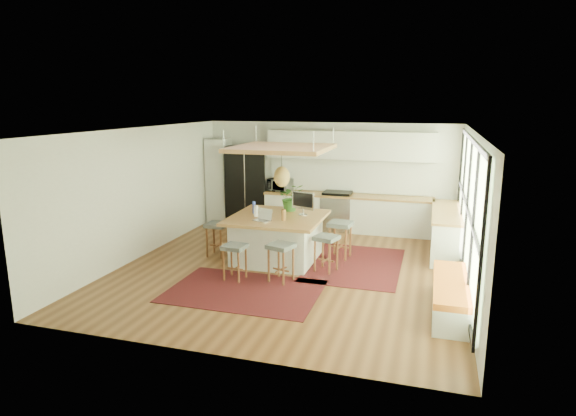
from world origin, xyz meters
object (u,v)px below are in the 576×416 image
(stool_right_back, at_px, (340,242))
(microwave, at_px, (280,184))
(stool_near_left, at_px, (235,261))
(island_plant, at_px, (291,200))
(monitor, at_px, (303,203))
(laptop, at_px, (262,215))
(fridge, at_px, (246,189))
(stool_right_front, at_px, (326,253))
(stool_left_side, at_px, (217,240))
(stool_near_right, at_px, (281,263))
(island, at_px, (277,238))

(stool_right_back, relative_size, microwave, 1.33)
(stool_near_left, relative_size, island_plant, 1.14)
(stool_near_left, xyz_separation_m, microwave, (-0.42, 4.07, 0.77))
(stool_near_left, bearing_deg, monitor, 61.01)
(monitor, height_order, island_plant, monitor)
(laptop, bearing_deg, monitor, 67.27)
(fridge, distance_m, microwave, 0.97)
(stool_right_front, bearing_deg, island_plant, 136.08)
(fridge, bearing_deg, stool_right_back, -54.72)
(fridge, xyz_separation_m, stool_right_front, (2.88, -3.11, -0.57))
(stool_right_back, bearing_deg, stool_left_side, -166.67)
(stool_near_left, xyz_separation_m, stool_left_side, (-0.91, 1.21, 0.00))
(fridge, relative_size, stool_near_left, 3.11)
(stool_near_left, relative_size, stool_right_front, 0.94)
(stool_left_side, distance_m, microwave, 3.00)
(fridge, relative_size, laptop, 5.95)
(stool_near_left, xyz_separation_m, stool_near_right, (0.84, 0.15, 0.00))
(stool_left_side, relative_size, monitor, 1.36)
(stool_right_front, distance_m, stool_left_side, 2.43)
(laptop, relative_size, monitor, 0.66)
(fridge, bearing_deg, microwave, -16.49)
(laptop, height_order, microwave, microwave)
(stool_right_front, height_order, monitor, monitor)
(stool_left_side, relative_size, island_plant, 1.23)
(stool_right_front, xyz_separation_m, laptop, (-1.27, -0.09, 0.70))
(stool_right_front, distance_m, island_plant, 1.59)
(stool_right_front, xyz_separation_m, microwave, (-1.92, 3.13, 0.77))
(fridge, bearing_deg, island, -74.98)
(fridge, relative_size, monitor, 3.92)
(stool_left_side, distance_m, laptop, 1.39)
(stool_near_left, bearing_deg, stool_left_side, 126.98)
(fridge, height_order, laptop, fridge)
(island, bearing_deg, fridge, 122.84)
(island_plant, bearing_deg, microwave, 113.17)
(fridge, relative_size, island, 1.12)
(island, distance_m, stool_near_left, 1.37)
(monitor, distance_m, island_plant, 0.48)
(stool_right_front, relative_size, stool_right_back, 0.91)
(island, relative_size, stool_right_front, 2.62)
(stool_right_back, height_order, stool_left_side, stool_right_back)
(stool_near_left, height_order, island_plant, island_plant)
(fridge, relative_size, stool_near_right, 2.91)
(stool_near_left, distance_m, monitor, 1.98)
(stool_near_left, xyz_separation_m, island_plant, (0.51, 1.89, 0.80))
(stool_near_right, xyz_separation_m, laptop, (-0.61, 0.69, 0.70))
(stool_near_right, xyz_separation_m, island_plant, (-0.33, 1.74, 0.80))
(island, xyz_separation_m, island_plant, (0.12, 0.57, 0.69))
(island, xyz_separation_m, monitor, (0.48, 0.26, 0.72))
(fridge, distance_m, island_plant, 2.88)
(stool_left_side, bearing_deg, island, 4.45)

